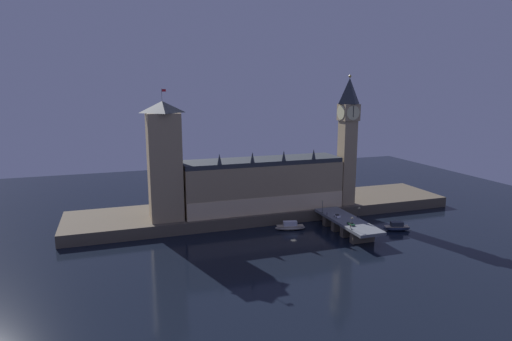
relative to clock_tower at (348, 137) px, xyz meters
name	(u,v)px	position (x,y,z in m)	size (l,w,h in m)	color
ground_plane	(294,235)	(-43.57, -25.54, -44.75)	(400.00, 400.00, 0.00)	black
embankment	(267,209)	(-43.57, 13.46, -41.74)	(220.00, 42.00, 6.00)	brown
parliament_hall	(262,184)	(-48.99, 6.18, -24.87)	(87.86, 22.77, 33.51)	tan
clock_tower	(348,137)	(0.00, 0.00, 0.00)	(10.02, 10.13, 73.21)	tan
victoria_tower	(164,161)	(-101.95, 3.97, -8.72)	(16.33, 16.33, 65.83)	tan
bridge	(347,224)	(-16.37, -30.54, -40.12)	(13.82, 46.00, 7.04)	slate
car_northbound_lead	(337,216)	(-19.41, -25.46, -37.01)	(2.07, 3.86, 1.48)	white
car_northbound_trail	(351,224)	(-19.41, -38.76, -37.09)	(2.02, 4.54, 1.30)	#235633
pedestrian_near_rail	(350,226)	(-22.45, -43.23, -36.71)	(0.38, 0.38, 1.87)	black
pedestrian_mid_walk	(357,216)	(-10.29, -29.80, -36.85)	(0.38, 0.38, 1.62)	black
pedestrian_far_rail	(327,213)	(-22.45, -20.23, -36.87)	(0.38, 0.38, 1.59)	black
street_lamp_near	(352,222)	(-22.85, -45.26, -33.79)	(1.34, 0.60, 6.24)	#2D3333
street_lamp_mid	(359,211)	(-9.89, -30.54, -34.02)	(1.34, 0.60, 5.88)	#2D3333
street_lamp_far	(323,205)	(-22.85, -15.82, -33.29)	(1.34, 0.60, 7.06)	#2D3333
boat_upstream	(290,227)	(-41.80, -16.98, -43.06)	(16.36, 8.32, 4.61)	#B2A893
boat_downstream	(397,227)	(9.82, -35.36, -43.08)	(14.75, 8.70, 4.57)	#1E2842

